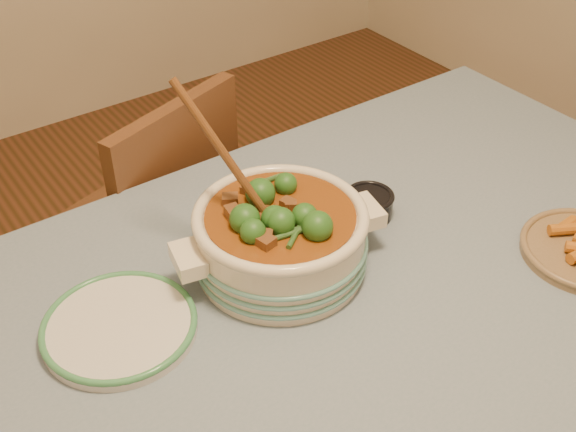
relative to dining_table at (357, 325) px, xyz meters
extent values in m
cube|color=brown|center=(0.00, 0.00, 0.06)|extent=(1.60, 1.00, 0.05)
cube|color=gray|center=(0.00, 0.00, 0.09)|extent=(1.68, 1.08, 0.01)
cylinder|color=brown|center=(0.73, 0.43, -0.31)|extent=(0.07, 0.07, 0.70)
cylinder|color=beige|center=(-0.08, 0.14, 0.15)|extent=(0.37, 0.37, 0.12)
torus|color=beige|center=(-0.08, 0.14, 0.21)|extent=(0.32, 0.32, 0.02)
cube|color=beige|center=(0.09, 0.10, 0.17)|extent=(0.07, 0.09, 0.03)
cube|color=beige|center=(-0.25, 0.17, 0.17)|extent=(0.07, 0.09, 0.03)
cylinder|color=brown|center=(-0.08, 0.14, 0.21)|extent=(0.27, 0.27, 0.02)
cylinder|color=silver|center=(-0.40, 0.16, 0.10)|extent=(0.33, 0.33, 0.02)
torus|color=#3F8C56|center=(-0.40, 0.16, 0.11)|extent=(0.27, 0.27, 0.01)
cylinder|color=black|center=(0.16, 0.16, 0.12)|extent=(0.12, 0.12, 0.05)
torus|color=black|center=(0.16, 0.16, 0.14)|extent=(0.10, 0.10, 0.01)
cylinder|color=black|center=(0.16, 0.16, 0.13)|extent=(0.08, 0.08, 0.01)
cube|color=brown|center=(-0.11, 0.79, -0.23)|extent=(0.52, 0.52, 0.04)
cube|color=brown|center=(-0.05, 0.62, -0.01)|extent=(0.40, 0.17, 0.44)
cylinder|color=brown|center=(0.00, 1.01, -0.45)|extent=(0.04, 0.04, 0.44)
cylinder|color=brown|center=(-0.33, 0.90, -0.45)|extent=(0.04, 0.04, 0.44)
cylinder|color=brown|center=(0.12, 0.68, -0.45)|extent=(0.04, 0.04, 0.44)
cylinder|color=brown|center=(-0.21, 0.57, -0.45)|extent=(0.04, 0.04, 0.44)
cylinder|color=brown|center=(1.11, 0.24, -0.42)|extent=(0.04, 0.04, 0.49)
camera|label=1|loc=(-0.67, -0.71, 1.00)|focal=45.00mm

